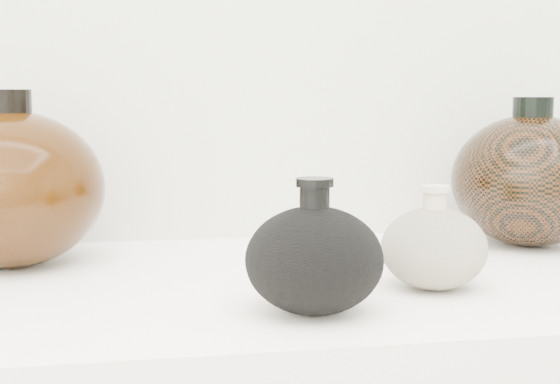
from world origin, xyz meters
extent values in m
cube|color=white|center=(0.00, 0.95, 0.89)|extent=(1.20, 0.50, 0.03)
ellipsoid|color=black|center=(-0.02, 0.80, 0.95)|extent=(0.15, 0.15, 0.10)
cylinder|color=black|center=(-0.02, 0.80, 1.01)|extent=(0.03, 0.03, 0.03)
cylinder|color=black|center=(-0.02, 0.80, 1.02)|extent=(0.04, 0.04, 0.01)
ellipsoid|color=beige|center=(0.13, 0.87, 0.94)|extent=(0.15, 0.15, 0.09)
cylinder|color=beige|center=(0.13, 0.87, 0.99)|extent=(0.03, 0.03, 0.03)
cylinder|color=beige|center=(0.13, 0.87, 1.01)|extent=(0.04, 0.04, 0.01)
ellipsoid|color=black|center=(-0.32, 1.06, 0.99)|extent=(0.28, 0.28, 0.19)
cylinder|color=black|center=(-0.32, 1.06, 1.09)|extent=(0.07, 0.07, 0.03)
ellipsoid|color=black|center=(0.34, 1.08, 0.99)|extent=(0.24, 0.24, 0.18)
cylinder|color=black|center=(0.34, 1.08, 1.08)|extent=(0.06, 0.06, 0.03)
camera|label=1|loc=(-0.17, 0.11, 1.10)|focal=50.00mm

